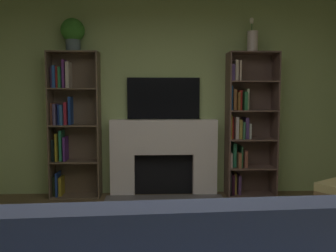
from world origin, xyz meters
The scene contains 7 objects.
wall_back_accent centered at (0.00, 2.70, 1.36)m, with size 5.82×0.06×2.71m, color #A5BA72.
fireplace centered at (0.00, 2.56, 0.55)m, with size 1.55×0.52×1.04m.
tv centered at (0.00, 2.64, 1.33)m, with size 0.99×0.06×0.56m, color black.
bookshelf_left centered at (-1.26, 2.57, 1.00)m, with size 0.66×0.30×1.94m.
bookshelf_right centered at (1.11, 2.55, 0.95)m, with size 0.66×0.34×1.94m.
potted_plant centered at (-1.19, 2.52, 2.19)m, with size 0.31×0.31×0.43m.
vase_with_flowers centered at (1.19, 2.52, 2.10)m, with size 0.14×0.14×0.46m.
Camera 1 is at (-0.13, -2.18, 1.37)m, focal length 37.43 mm.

